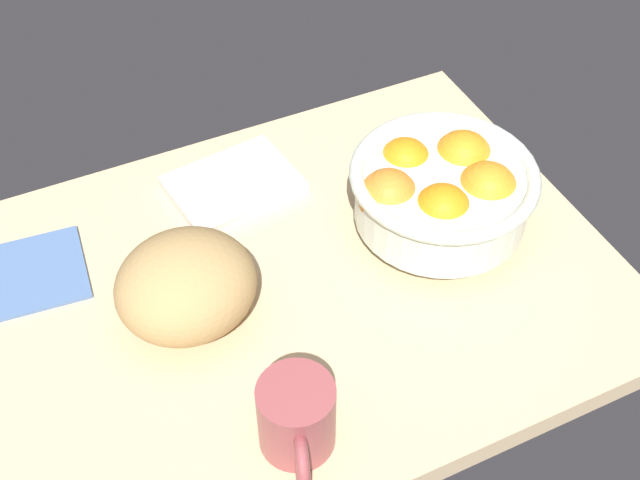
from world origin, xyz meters
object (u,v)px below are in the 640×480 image
Objects in this scene: fruit_bowl at (441,189)px; bread_loaf at (187,287)px; napkin_spare at (234,186)px; mug at (297,419)px; napkin_folded at (16,276)px.

bread_loaf is (30.79, 0.41, -1.24)cm from fruit_bowl.
bread_loaf is 0.99× the size of napkin_spare.
bread_loaf is at bearing 0.76° from fruit_bowl.
bread_loaf reaches higher than napkin_spare.
mug reaches higher than napkin_spare.
mug is (26.70, 19.16, -2.23)cm from fruit_bowl.
napkin_folded is (16.01, -13.62, -4.56)cm from bread_loaf.
mug reaches higher than napkin_folded.
bread_loaf reaches higher than mug.
napkin_folded is at bearing 6.52° from napkin_spare.
fruit_bowl is at bearing -179.24° from bread_loaf.
fruit_bowl is at bearing 164.24° from napkin_folded.
fruit_bowl reaches higher than napkin_spare.
bread_loaf is 19.22cm from mug.
fruit_bowl reaches higher than mug.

